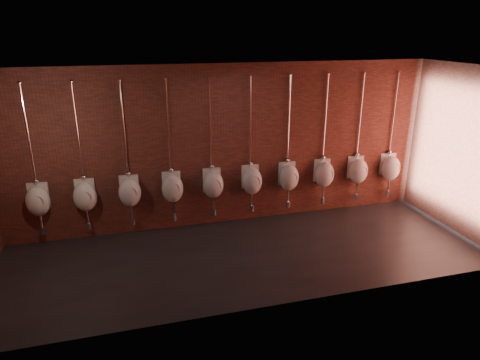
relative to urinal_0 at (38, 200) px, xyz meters
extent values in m
plane|color=black|center=(3.52, -1.35, -0.90)|extent=(8.50, 8.50, 0.00)
cube|color=black|center=(3.52, -1.35, 2.30)|extent=(8.50, 3.00, 0.04)
cube|color=brown|center=(3.52, 0.15, 0.70)|extent=(8.50, 0.04, 3.20)
cube|color=brown|center=(3.52, -2.85, 0.70)|extent=(8.50, 0.04, 3.20)
cube|color=brown|center=(7.77, -1.35, 0.70)|extent=(0.04, 3.00, 3.20)
ellipsoid|color=white|center=(0.00, -0.01, -0.02)|extent=(0.45, 0.40, 0.55)
cube|color=white|center=(0.00, 0.13, 0.04)|extent=(0.36, 0.07, 0.50)
cylinder|color=gray|center=(0.00, -0.15, 0.02)|extent=(0.24, 0.04, 0.24)
cylinder|color=silver|center=(0.00, 0.11, 1.15)|extent=(0.03, 0.03, 1.78)
sphere|color=silver|center=(0.00, 0.10, 0.33)|extent=(0.10, 0.10, 0.10)
cylinder|color=silver|center=(0.00, 0.11, 2.05)|extent=(0.07, 0.07, 0.01)
cylinder|color=silver|center=(0.00, -0.01, -0.39)|extent=(0.04, 0.04, 0.31)
cylinder|color=silver|center=(0.00, -0.01, -0.60)|extent=(0.10, 0.10, 0.13)
cylinder|color=silver|center=(0.00, 0.08, -0.60)|extent=(0.04, 0.18, 0.04)
ellipsoid|color=white|center=(0.80, -0.01, -0.02)|extent=(0.45, 0.40, 0.55)
cube|color=white|center=(0.80, 0.13, 0.04)|extent=(0.36, 0.07, 0.50)
cylinder|color=gray|center=(0.80, -0.15, 0.02)|extent=(0.24, 0.04, 0.24)
cylinder|color=silver|center=(0.80, 0.11, 1.15)|extent=(0.03, 0.03, 1.78)
sphere|color=silver|center=(0.80, 0.10, 0.33)|extent=(0.10, 0.10, 0.10)
cylinder|color=silver|center=(0.80, 0.11, 2.05)|extent=(0.07, 0.07, 0.01)
cylinder|color=silver|center=(0.80, -0.01, -0.39)|extent=(0.04, 0.04, 0.31)
cylinder|color=silver|center=(0.80, -0.01, -0.60)|extent=(0.10, 0.10, 0.13)
cylinder|color=silver|center=(0.80, 0.08, -0.60)|extent=(0.04, 0.18, 0.04)
ellipsoid|color=white|center=(1.60, -0.01, -0.02)|extent=(0.45, 0.40, 0.55)
cube|color=white|center=(1.60, 0.13, 0.04)|extent=(0.36, 0.07, 0.50)
cylinder|color=gray|center=(1.60, -0.15, 0.02)|extent=(0.24, 0.04, 0.24)
cylinder|color=silver|center=(1.60, 0.11, 1.15)|extent=(0.03, 0.03, 1.78)
sphere|color=silver|center=(1.60, 0.10, 0.33)|extent=(0.10, 0.10, 0.10)
cylinder|color=silver|center=(1.60, 0.11, 2.05)|extent=(0.07, 0.07, 0.01)
cylinder|color=silver|center=(1.60, -0.01, -0.39)|extent=(0.04, 0.04, 0.31)
cylinder|color=silver|center=(1.60, -0.01, -0.60)|extent=(0.10, 0.10, 0.13)
cylinder|color=silver|center=(1.60, 0.08, -0.60)|extent=(0.04, 0.18, 0.04)
ellipsoid|color=white|center=(2.40, -0.01, -0.02)|extent=(0.45, 0.40, 0.55)
cube|color=white|center=(2.40, 0.13, 0.04)|extent=(0.36, 0.07, 0.50)
cylinder|color=gray|center=(2.40, -0.15, 0.02)|extent=(0.24, 0.04, 0.24)
cylinder|color=silver|center=(2.40, 0.11, 1.15)|extent=(0.03, 0.03, 1.78)
sphere|color=silver|center=(2.40, 0.10, 0.33)|extent=(0.10, 0.10, 0.10)
cylinder|color=silver|center=(2.40, 0.11, 2.05)|extent=(0.07, 0.07, 0.01)
cylinder|color=silver|center=(2.40, -0.01, -0.39)|extent=(0.04, 0.04, 0.31)
cylinder|color=silver|center=(2.40, -0.01, -0.60)|extent=(0.10, 0.10, 0.13)
cylinder|color=silver|center=(2.40, 0.08, -0.60)|extent=(0.04, 0.18, 0.04)
ellipsoid|color=white|center=(3.20, -0.01, -0.02)|extent=(0.45, 0.40, 0.55)
cube|color=white|center=(3.20, 0.13, 0.04)|extent=(0.36, 0.07, 0.50)
cylinder|color=gray|center=(3.20, -0.15, 0.02)|extent=(0.24, 0.04, 0.24)
cylinder|color=silver|center=(3.20, 0.11, 1.15)|extent=(0.03, 0.03, 1.78)
sphere|color=silver|center=(3.20, 0.10, 0.33)|extent=(0.10, 0.10, 0.10)
cylinder|color=silver|center=(3.20, 0.11, 2.05)|extent=(0.07, 0.07, 0.01)
cylinder|color=silver|center=(3.20, -0.01, -0.39)|extent=(0.04, 0.04, 0.31)
cylinder|color=silver|center=(3.20, -0.01, -0.60)|extent=(0.10, 0.10, 0.13)
cylinder|color=silver|center=(3.20, 0.08, -0.60)|extent=(0.04, 0.18, 0.04)
ellipsoid|color=white|center=(4.00, -0.01, -0.02)|extent=(0.45, 0.40, 0.55)
cube|color=white|center=(4.00, 0.13, 0.04)|extent=(0.36, 0.07, 0.50)
cylinder|color=gray|center=(4.00, -0.15, 0.02)|extent=(0.24, 0.04, 0.24)
cylinder|color=silver|center=(4.00, 0.11, 1.15)|extent=(0.03, 0.03, 1.78)
sphere|color=silver|center=(4.00, 0.10, 0.33)|extent=(0.10, 0.10, 0.10)
cylinder|color=silver|center=(4.00, 0.11, 2.05)|extent=(0.07, 0.07, 0.01)
cylinder|color=silver|center=(4.00, -0.01, -0.39)|extent=(0.04, 0.04, 0.31)
cylinder|color=silver|center=(4.00, -0.01, -0.60)|extent=(0.10, 0.10, 0.13)
cylinder|color=silver|center=(4.00, 0.08, -0.60)|extent=(0.04, 0.18, 0.04)
ellipsoid|color=white|center=(4.80, -0.01, -0.02)|extent=(0.45, 0.40, 0.55)
cube|color=white|center=(4.80, 0.13, 0.04)|extent=(0.36, 0.07, 0.50)
cylinder|color=gray|center=(4.80, -0.15, 0.02)|extent=(0.24, 0.04, 0.24)
cylinder|color=silver|center=(4.80, 0.11, 1.15)|extent=(0.03, 0.03, 1.78)
sphere|color=silver|center=(4.80, 0.10, 0.33)|extent=(0.10, 0.10, 0.10)
cylinder|color=silver|center=(4.80, 0.11, 2.05)|extent=(0.07, 0.07, 0.01)
cylinder|color=silver|center=(4.80, -0.01, -0.39)|extent=(0.04, 0.04, 0.31)
cylinder|color=silver|center=(4.80, -0.01, -0.60)|extent=(0.10, 0.10, 0.13)
cylinder|color=silver|center=(4.80, 0.08, -0.60)|extent=(0.04, 0.18, 0.04)
ellipsoid|color=white|center=(5.60, -0.01, -0.02)|extent=(0.45, 0.40, 0.55)
cube|color=white|center=(5.60, 0.13, 0.04)|extent=(0.36, 0.07, 0.50)
cylinder|color=gray|center=(5.60, -0.15, 0.02)|extent=(0.24, 0.04, 0.24)
cylinder|color=silver|center=(5.60, 0.11, 1.15)|extent=(0.03, 0.03, 1.78)
sphere|color=silver|center=(5.60, 0.10, 0.33)|extent=(0.10, 0.10, 0.10)
cylinder|color=silver|center=(5.60, 0.11, 2.05)|extent=(0.07, 0.07, 0.01)
cylinder|color=silver|center=(5.60, -0.01, -0.39)|extent=(0.04, 0.04, 0.31)
cylinder|color=silver|center=(5.60, -0.01, -0.60)|extent=(0.10, 0.10, 0.13)
cylinder|color=silver|center=(5.60, 0.08, -0.60)|extent=(0.04, 0.18, 0.04)
ellipsoid|color=white|center=(6.40, -0.01, -0.02)|extent=(0.45, 0.40, 0.55)
cube|color=white|center=(6.40, 0.13, 0.04)|extent=(0.36, 0.07, 0.50)
cylinder|color=gray|center=(6.40, -0.15, 0.02)|extent=(0.24, 0.04, 0.24)
cylinder|color=silver|center=(6.40, 0.11, 1.15)|extent=(0.03, 0.03, 1.78)
sphere|color=silver|center=(6.40, 0.10, 0.33)|extent=(0.10, 0.10, 0.10)
cylinder|color=silver|center=(6.40, 0.11, 2.05)|extent=(0.07, 0.07, 0.01)
cylinder|color=silver|center=(6.40, -0.01, -0.39)|extent=(0.04, 0.04, 0.31)
cylinder|color=silver|center=(6.40, -0.01, -0.60)|extent=(0.10, 0.10, 0.13)
cylinder|color=silver|center=(6.40, 0.08, -0.60)|extent=(0.04, 0.18, 0.04)
ellipsoid|color=white|center=(7.20, -0.01, -0.02)|extent=(0.45, 0.40, 0.55)
cube|color=white|center=(7.20, 0.13, 0.04)|extent=(0.36, 0.07, 0.50)
cylinder|color=gray|center=(7.20, -0.15, 0.02)|extent=(0.24, 0.04, 0.24)
cylinder|color=silver|center=(7.20, 0.11, 1.15)|extent=(0.03, 0.03, 1.78)
sphere|color=silver|center=(7.20, 0.10, 0.33)|extent=(0.10, 0.10, 0.10)
cylinder|color=silver|center=(7.20, 0.11, 2.05)|extent=(0.07, 0.07, 0.01)
cylinder|color=silver|center=(7.20, -0.01, -0.39)|extent=(0.04, 0.04, 0.31)
cylinder|color=silver|center=(7.20, -0.01, -0.60)|extent=(0.10, 0.10, 0.13)
cylinder|color=silver|center=(7.20, 0.08, -0.60)|extent=(0.04, 0.18, 0.04)
camera|label=1|loc=(1.62, -7.78, 2.90)|focal=32.00mm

